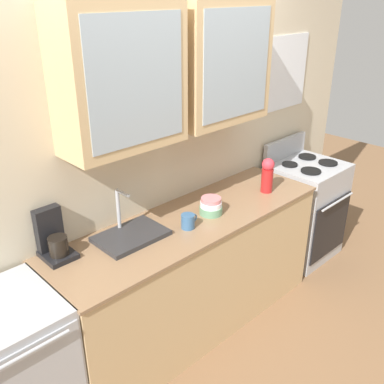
{
  "coord_description": "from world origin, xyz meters",
  "views": [
    {
      "loc": [
        -1.81,
        -1.86,
        2.3
      ],
      "look_at": [
        -0.0,
        0.0,
        1.09
      ],
      "focal_mm": 41.07,
      "sensor_mm": 36.0,
      "label": 1
    }
  ],
  "objects_px": {
    "stove_range": "(303,209)",
    "coffee_maker": "(54,239)",
    "vase": "(267,175)",
    "dishwasher": "(9,380)",
    "bowl_stack": "(211,206)",
    "sink_faucet": "(130,234)",
    "cup_near_sink": "(188,221)"
  },
  "relations": [
    {
      "from": "sink_faucet",
      "to": "stove_range",
      "type": "bearing_deg",
      "value": -2.67
    },
    {
      "from": "bowl_stack",
      "to": "stove_range",
      "type": "bearing_deg",
      "value": 1.63
    },
    {
      "from": "stove_range",
      "to": "bowl_stack",
      "type": "height_order",
      "value": "stove_range"
    },
    {
      "from": "vase",
      "to": "dishwasher",
      "type": "distance_m",
      "value": 2.13
    },
    {
      "from": "bowl_stack",
      "to": "vase",
      "type": "xyz_separation_m",
      "value": [
        0.56,
        -0.04,
        0.08
      ]
    },
    {
      "from": "cup_near_sink",
      "to": "dishwasher",
      "type": "bearing_deg",
      "value": 176.94
    },
    {
      "from": "bowl_stack",
      "to": "coffee_maker",
      "type": "bearing_deg",
      "value": 165.24
    },
    {
      "from": "sink_faucet",
      "to": "coffee_maker",
      "type": "relative_size",
      "value": 1.47
    },
    {
      "from": "stove_range",
      "to": "sink_faucet",
      "type": "bearing_deg",
      "value": 177.33
    },
    {
      "from": "vase",
      "to": "cup_near_sink",
      "type": "distance_m",
      "value": 0.82
    },
    {
      "from": "sink_faucet",
      "to": "bowl_stack",
      "type": "bearing_deg",
      "value": -11.85
    },
    {
      "from": "stove_range",
      "to": "vase",
      "type": "bearing_deg",
      "value": -173.62
    },
    {
      "from": "sink_faucet",
      "to": "dishwasher",
      "type": "xyz_separation_m",
      "value": [
        -0.89,
        -0.09,
        -0.47
      ]
    },
    {
      "from": "sink_faucet",
      "to": "coffee_maker",
      "type": "bearing_deg",
      "value": 161.36
    },
    {
      "from": "bowl_stack",
      "to": "coffee_maker",
      "type": "xyz_separation_m",
      "value": [
        -1.02,
        0.27,
        0.05
      ]
    },
    {
      "from": "sink_faucet",
      "to": "dishwasher",
      "type": "distance_m",
      "value": 1.01
    },
    {
      "from": "sink_faucet",
      "to": "vase",
      "type": "distance_m",
      "value": 1.17
    },
    {
      "from": "stove_range",
      "to": "coffee_maker",
      "type": "relative_size",
      "value": 3.71
    },
    {
      "from": "sink_faucet",
      "to": "cup_near_sink",
      "type": "distance_m",
      "value": 0.38
    },
    {
      "from": "bowl_stack",
      "to": "vase",
      "type": "height_order",
      "value": "vase"
    },
    {
      "from": "dishwasher",
      "to": "cup_near_sink",
      "type": "bearing_deg",
      "value": -3.06
    },
    {
      "from": "vase",
      "to": "dishwasher",
      "type": "height_order",
      "value": "vase"
    },
    {
      "from": "stove_range",
      "to": "cup_near_sink",
      "type": "relative_size",
      "value": 8.63
    },
    {
      "from": "coffee_maker",
      "to": "cup_near_sink",
      "type": "bearing_deg",
      "value": -21.39
    },
    {
      "from": "cup_near_sink",
      "to": "coffee_maker",
      "type": "xyz_separation_m",
      "value": [
        -0.77,
        0.3,
        0.06
      ]
    },
    {
      "from": "bowl_stack",
      "to": "vase",
      "type": "bearing_deg",
      "value": -4.46
    },
    {
      "from": "stove_range",
      "to": "sink_faucet",
      "type": "height_order",
      "value": "sink_faucet"
    },
    {
      "from": "bowl_stack",
      "to": "cup_near_sink",
      "type": "height_order",
      "value": "bowl_stack"
    },
    {
      "from": "vase",
      "to": "cup_near_sink",
      "type": "xyz_separation_m",
      "value": [
        -0.81,
        0.01,
        -0.09
      ]
    },
    {
      "from": "bowl_stack",
      "to": "coffee_maker",
      "type": "height_order",
      "value": "coffee_maker"
    },
    {
      "from": "dishwasher",
      "to": "coffee_maker",
      "type": "xyz_separation_m",
      "value": [
        0.46,
        0.24,
        0.56
      ]
    },
    {
      "from": "bowl_stack",
      "to": "dishwasher",
      "type": "distance_m",
      "value": 1.57
    }
  ]
}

